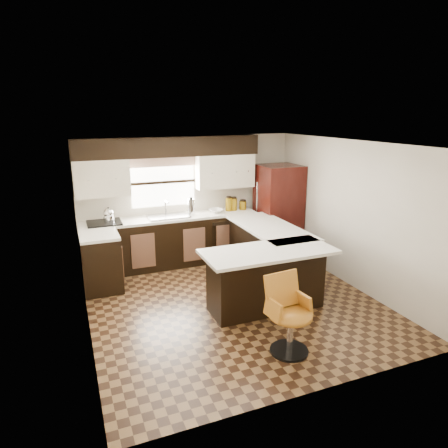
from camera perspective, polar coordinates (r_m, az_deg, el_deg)
name	(u,v)px	position (r m, az deg, el deg)	size (l,w,h in m)	color
floor	(233,302)	(6.26, 1.27, -11.08)	(4.40, 4.40, 0.00)	#49301A
ceiling	(234,144)	(5.60, 1.42, 11.40)	(4.40, 4.40, 0.00)	silver
wall_back	(189,198)	(7.83, -5.04, 3.69)	(4.40, 4.40, 0.00)	beige
wall_front	(323,286)	(4.01, 13.97, -8.59)	(4.40, 4.40, 0.00)	beige
wall_left	(81,244)	(5.38, -19.70, -2.77)	(4.40, 4.40, 0.00)	beige
wall_right	(350,214)	(6.90, 17.60, 1.36)	(4.40, 4.40, 0.00)	beige
base_cab_back	(172,242)	(7.63, -7.47, -2.55)	(3.30, 0.60, 0.90)	black
base_cab_left	(101,263)	(6.82, -17.14, -5.37)	(0.60, 0.70, 0.90)	black
counter_back	(171,218)	(7.49, -7.60, 0.89)	(3.30, 0.60, 0.04)	silver
counter_left	(99,235)	(6.67, -17.46, -1.58)	(0.60, 0.70, 0.04)	silver
soffit	(169,147)	(7.41, -7.83, 10.91)	(3.40, 0.35, 0.36)	black
upper_cab_left	(102,178)	(7.26, -17.10, 6.30)	(0.94, 0.35, 0.64)	beige
upper_cab_right	(225,171)	(7.80, 0.08, 7.59)	(1.14, 0.35, 0.64)	beige
window_pane	(163,182)	(7.62, -8.67, 5.92)	(1.20, 0.02, 0.90)	white
valance	(163,162)	(7.52, -8.72, 8.80)	(1.30, 0.06, 0.18)	#D19B93
sink	(168,216)	(7.45, -7.94, 1.09)	(0.75, 0.45, 0.03)	#B2B2B7
dishwasher	(226,241)	(7.67, 0.32, -2.46)	(0.58, 0.03, 0.78)	black
cooktop	(104,223)	(7.28, -16.75, 0.18)	(0.58, 0.50, 0.03)	black
peninsula_long	(267,254)	(6.96, 6.10, -4.30)	(0.60, 1.95, 0.90)	black
peninsula_return	(266,280)	(5.93, 6.01, -7.95)	(1.65, 0.60, 0.90)	black
counter_pen_long	(270,228)	(6.84, 6.58, -0.52)	(0.84, 1.95, 0.04)	silver
counter_pen_return	(269,252)	(5.67, 6.39, -3.94)	(1.89, 0.84, 0.04)	silver
refrigerator	(278,211)	(8.06, 7.74, 1.87)	(0.78, 0.75, 1.83)	black
bar_chair	(291,316)	(4.93, 9.52, -12.86)	(0.51, 0.51, 0.96)	#B66E1E
kettle	(109,214)	(7.25, -16.15, 1.32)	(0.19, 0.19, 0.26)	silver
percolator	(191,207)	(7.56, -4.72, 2.46)	(0.13, 0.13, 0.30)	silver
mixing_bowl	(216,211)	(7.74, -1.19, 1.92)	(0.27, 0.27, 0.07)	white
canister_large	(229,204)	(7.84, 0.68, 2.82)	(0.13, 0.13, 0.26)	#7A5A09
canister_med	(234,204)	(7.88, 1.41, 2.82)	(0.12, 0.12, 0.24)	#7A5A09
canister_small	(243,205)	(7.97, 2.70, 2.68)	(0.14, 0.14, 0.17)	#7A5A09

